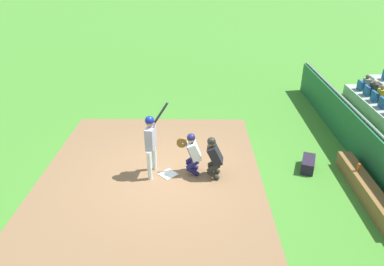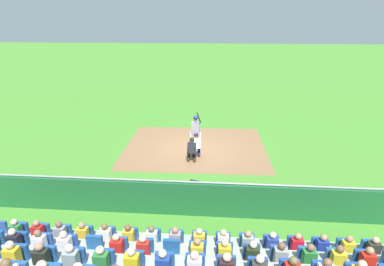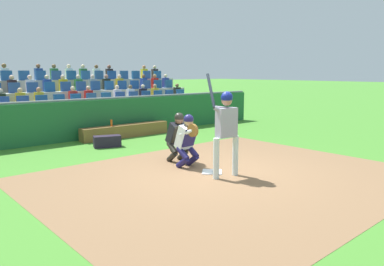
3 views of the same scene
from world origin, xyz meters
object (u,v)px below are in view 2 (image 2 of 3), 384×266
(catcher_crouching, at_px, (196,143))
(home_plate_marker, at_px, (195,150))
(batter_at_plate, at_px, (196,128))
(dugout_bench, at_px, (162,199))
(equipment_duffel_bag, at_px, (198,187))
(home_plate_umpire, at_px, (192,148))
(water_bottle_on_bench, at_px, (177,192))

(catcher_crouching, bearing_deg, home_plate_marker, 101.28)
(batter_at_plate, height_order, dugout_bench, batter_at_plate)
(home_plate_marker, relative_size, batter_at_plate, 0.20)
(home_plate_marker, height_order, dugout_bench, dugout_bench)
(dugout_bench, bearing_deg, home_plate_marker, 80.34)
(catcher_crouching, xyz_separation_m, dugout_bench, (-1.05, -4.62, -0.50))
(batter_at_plate, bearing_deg, catcher_crouching, -84.66)
(equipment_duffel_bag, bearing_deg, catcher_crouching, 113.69)
(home_plate_umpire, distance_m, water_bottle_on_bench, 3.98)
(home_plate_marker, distance_m, batter_at_plate, 1.24)
(catcher_crouching, xyz_separation_m, water_bottle_on_bench, (-0.47, -4.58, -0.17))
(home_plate_marker, height_order, water_bottle_on_bench, water_bottle_on_bench)
(batter_at_plate, relative_size, home_plate_umpire, 1.74)
(catcher_crouching, relative_size, home_plate_umpire, 1.02)
(home_plate_marker, distance_m, water_bottle_on_bench, 5.32)
(catcher_crouching, height_order, water_bottle_on_bench, catcher_crouching)
(home_plate_marker, bearing_deg, batter_at_plate, 85.83)
(home_plate_marker, height_order, batter_at_plate, batter_at_plate)
(catcher_crouching, height_order, equipment_duffel_bag, catcher_crouching)
(home_plate_umpire, distance_m, equipment_duffel_bag, 2.94)
(dugout_bench, bearing_deg, batter_at_plate, 80.76)
(catcher_crouching, distance_m, equipment_duffel_bag, 3.52)
(home_plate_umpire, bearing_deg, batter_at_plate, 87.37)
(home_plate_umpire, xyz_separation_m, water_bottle_on_bench, (-0.29, -3.97, -0.15))
(water_bottle_on_bench, relative_size, equipment_duffel_bag, 0.28)
(dugout_bench, height_order, water_bottle_on_bench, water_bottle_on_bench)
(catcher_crouching, relative_size, equipment_duffel_bag, 1.63)
(water_bottle_on_bench, bearing_deg, dugout_bench, -176.32)
(home_plate_umpire, relative_size, water_bottle_on_bench, 5.74)
(batter_at_plate, xyz_separation_m, water_bottle_on_bench, (-0.37, -5.73, -0.62))
(water_bottle_on_bench, bearing_deg, catcher_crouching, 84.09)
(catcher_crouching, height_order, home_plate_umpire, catcher_crouching)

